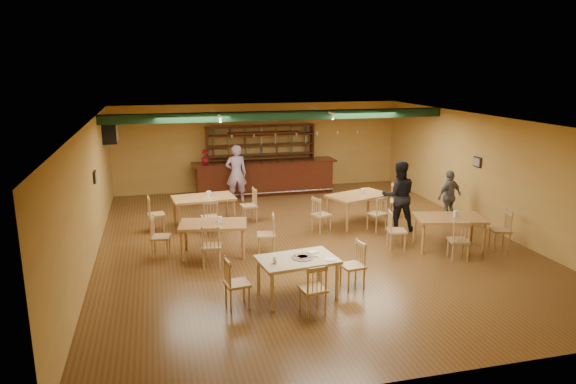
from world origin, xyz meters
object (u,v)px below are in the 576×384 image
object	(u,v)px
dining_table_a	(204,211)
dining_table_c	(214,239)
bar_counter	(265,178)
patron_right_a	(399,196)
patron_bar	(236,174)
near_table	(297,278)
dining_table_d	(448,233)
dining_table_b	(358,209)

from	to	relation	value
dining_table_a	dining_table_c	bearing A→B (deg)	-95.65
bar_counter	dining_table_a	size ratio (longest dim) A/B	2.98
patron_right_a	bar_counter	bearing A→B (deg)	-49.49
patron_bar	bar_counter	bearing A→B (deg)	-141.38
patron_right_a	near_table	bearing A→B (deg)	54.58
dining_table_d	near_table	world-z (taller)	dining_table_d
dining_table_d	dining_table_b	bearing A→B (deg)	131.66
dining_table_c	patron_bar	xyz separation A→B (m)	(1.26, 4.66, 0.54)
near_table	patron_bar	world-z (taller)	patron_bar
patron_bar	patron_right_a	distance (m)	5.43
near_table	patron_right_a	world-z (taller)	patron_right_a
dining_table_d	dining_table_a	bearing A→B (deg)	162.63
dining_table_b	dining_table_d	distance (m)	2.78
dining_table_a	patron_bar	world-z (taller)	patron_bar
dining_table_a	near_table	xyz separation A→B (m)	(1.28, -4.96, -0.02)
dining_table_b	dining_table_a	bearing A→B (deg)	149.45
bar_counter	patron_right_a	xyz separation A→B (m)	(2.59, -4.81, 0.36)
dining_table_a	dining_table_c	distance (m)	2.29
bar_counter	patron_right_a	world-z (taller)	patron_right_a
dining_table_d	near_table	bearing A→B (deg)	-144.46
dining_table_b	near_table	xyz separation A→B (m)	(-2.88, -4.16, -0.03)
bar_counter	patron_bar	size ratio (longest dim) A/B	2.64
dining_table_a	dining_table_d	bearing A→B (deg)	-36.59
bar_counter	dining_table_d	world-z (taller)	bar_counter
dining_table_b	dining_table_c	xyz separation A→B (m)	(-4.14, -1.48, -0.03)
bar_counter	dining_table_a	xyz separation A→B (m)	(-2.36, -3.20, -0.16)
dining_table_d	patron_right_a	distance (m)	1.81
dining_table_a	near_table	bearing A→B (deg)	-81.43
dining_table_a	dining_table_c	world-z (taller)	dining_table_a
dining_table_a	dining_table_b	size ratio (longest dim) A/B	0.99
bar_counter	near_table	size ratio (longest dim) A/B	3.38
dining_table_d	patron_right_a	size ratio (longest dim) A/B	0.85
bar_counter	dining_table_c	distance (m)	5.97
bar_counter	patron_right_a	size ratio (longest dim) A/B	2.62
dining_table_d	patron_bar	size ratio (longest dim) A/B	0.85
dining_table_d	dining_table_c	bearing A→B (deg)	-176.69
dining_table_b	patron_right_a	size ratio (longest dim) A/B	0.89
dining_table_c	near_table	xyz separation A→B (m)	(1.27, -2.68, 0.01)
dining_table_d	patron_right_a	xyz separation A→B (m)	(-0.52, 1.65, 0.54)
dining_table_a	near_table	size ratio (longest dim) A/B	1.13
dining_table_b	dining_table_d	bearing A→B (deg)	-81.28
dining_table_c	near_table	bearing A→B (deg)	-54.60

